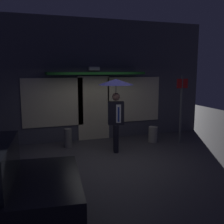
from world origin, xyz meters
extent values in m
plane|color=#423F44|center=(0.00, 0.00, 0.00)|extent=(18.00, 18.00, 0.00)
cube|color=#4C4C56|center=(0.00, 2.35, 2.05)|extent=(8.33, 0.30, 4.10)
cube|color=beige|center=(0.00, 2.18, 1.10)|extent=(1.10, 0.04, 2.20)
cube|color=beige|center=(-1.38, 2.18, 1.35)|extent=(1.99, 0.04, 1.60)
cube|color=beige|center=(1.50, 2.18, 1.35)|extent=(1.99, 0.04, 1.60)
cube|color=white|center=(0.00, 2.10, 2.45)|extent=(0.36, 0.16, 0.12)
cube|color=#144C19|center=(0.00, 1.85, 2.30)|extent=(3.20, 0.70, 0.08)
cylinder|color=black|center=(0.22, 0.49, 0.41)|extent=(0.15, 0.15, 0.83)
cylinder|color=black|center=(0.27, 0.68, 0.41)|extent=(0.15, 0.15, 0.83)
cube|color=black|center=(0.24, 0.59, 1.16)|extent=(0.51, 0.35, 0.67)
cube|color=silver|center=(0.28, 0.46, 1.16)|extent=(0.14, 0.06, 0.54)
cube|color=navy|center=(0.28, 0.46, 1.14)|extent=(0.05, 0.04, 0.43)
sphere|color=#A37362|center=(0.24, 0.59, 1.64)|extent=(0.23, 0.23, 0.23)
cylinder|color=slate|center=(0.24, 0.59, 1.68)|extent=(0.02, 0.02, 0.96)
cone|color=#14144C|center=(0.24, 0.59, 2.07)|extent=(1.03, 1.03, 0.17)
cylinder|color=black|center=(-2.16, -1.96, 0.32)|extent=(0.66, 0.29, 0.64)
cylinder|color=#595B60|center=(2.58, 0.80, 1.11)|extent=(0.07, 0.07, 2.22)
cube|color=red|center=(2.58, 0.78, 1.97)|extent=(0.40, 0.02, 0.30)
cylinder|color=slate|center=(-1.04, 1.45, 0.30)|extent=(0.23, 0.23, 0.60)
cylinder|color=#9E998E|center=(1.78, 1.17, 0.26)|extent=(0.30, 0.30, 0.52)
camera|label=1|loc=(-2.33, -6.60, 2.43)|focal=42.57mm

